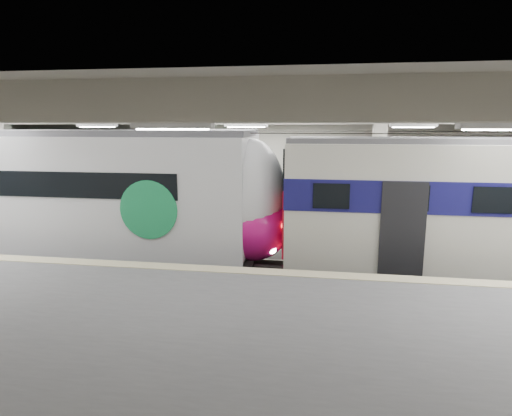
# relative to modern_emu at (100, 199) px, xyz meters

# --- Properties ---
(station_hall) EXTENTS (36.00, 24.00, 5.75)m
(station_hall) POSITION_rel_modern_emu_xyz_m (4.97, -1.74, 0.89)
(station_hall) COLOR black
(station_hall) RESTS_ON ground
(modern_emu) EXTENTS (15.02, 3.10, 4.79)m
(modern_emu) POSITION_rel_modern_emu_xyz_m (0.00, 0.00, 0.00)
(modern_emu) COLOR silver
(modern_emu) RESTS_ON ground
(older_rer) EXTENTS (13.94, 3.08, 4.58)m
(older_rer) POSITION_rel_modern_emu_xyz_m (13.60, 0.00, 0.05)
(older_rer) COLOR beige
(older_rer) RESTS_ON ground
(far_train) EXTENTS (15.19, 3.78, 4.76)m
(far_train) POSITION_rel_modern_emu_xyz_m (-2.79, 5.50, 0.11)
(far_train) COLOR silver
(far_train) RESTS_ON ground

